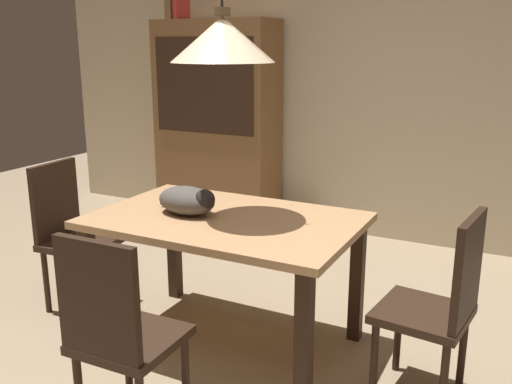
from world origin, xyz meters
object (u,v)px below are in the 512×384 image
at_px(pendant_lamp, 223,39).
at_px(book_red_tall, 181,3).
at_px(book_brown_thick, 175,7).
at_px(chair_left_side, 70,229).
at_px(cat_sleeping, 188,200).
at_px(chair_right_side, 441,302).
at_px(hutch_bookcase, 217,129).
at_px(dining_table, 225,235).
at_px(chair_near_front, 118,330).

bearing_deg(pendant_lamp, book_red_tall, 128.87).
bearing_deg(book_brown_thick, pendant_lamp, -49.93).
distance_m(chair_left_side, cat_sleeping, 0.98).
xyz_separation_m(chair_right_side, pendant_lamp, (-1.13, 0.01, 1.15)).
bearing_deg(chair_right_side, chair_left_side, 179.90).
bearing_deg(book_brown_thick, chair_right_side, -35.04).
height_order(hutch_bookcase, book_brown_thick, book_brown_thick).
relative_size(dining_table, chair_right_side, 1.51).
bearing_deg(cat_sleeping, book_red_tall, 124.38).
relative_size(cat_sleeping, pendant_lamp, 0.30).
bearing_deg(dining_table, hutch_bookcase, 121.89).
relative_size(chair_right_side, cat_sleeping, 2.38).
bearing_deg(cat_sleeping, dining_table, 12.56).
xyz_separation_m(pendant_lamp, book_brown_thick, (-1.60, 1.91, 0.30)).
bearing_deg(chair_right_side, book_red_tall, 144.29).
relative_size(chair_near_front, book_brown_thick, 3.88).
relative_size(dining_table, chair_near_front, 1.51).
xyz_separation_m(dining_table, hutch_bookcase, (-1.19, 1.90, 0.24)).
bearing_deg(hutch_bookcase, book_brown_thick, 179.79).
distance_m(chair_right_side, cat_sleeping, 1.37).
bearing_deg(chair_right_side, cat_sleeping, -178.45).
bearing_deg(chair_left_side, book_brown_thick, 103.96).
distance_m(chair_near_front, chair_right_side, 1.42).
distance_m(dining_table, book_brown_thick, 2.81).
bearing_deg(dining_table, pendant_lamp, 108.43).
height_order(chair_left_side, hutch_bookcase, hutch_bookcase).
relative_size(chair_right_side, hutch_bookcase, 0.50).
distance_m(pendant_lamp, book_red_tall, 2.47).
bearing_deg(chair_near_front, book_brown_thick, 119.95).
distance_m(cat_sleeping, book_red_tall, 2.63).
bearing_deg(dining_table, chair_left_side, -179.75).
xyz_separation_m(chair_right_side, hutch_bookcase, (-2.31, 1.91, 0.38)).
relative_size(chair_right_side, pendant_lamp, 0.72).
bearing_deg(dining_table, chair_right_side, -0.45).
height_order(dining_table, chair_near_front, chair_near_front).
bearing_deg(cat_sleeping, pendant_lamp, 12.56).
height_order(chair_left_side, book_red_tall, book_red_tall).
relative_size(dining_table, cat_sleeping, 3.58).
bearing_deg(pendant_lamp, chair_right_side, -0.45).
height_order(chair_near_front, chair_right_side, same).
xyz_separation_m(chair_near_front, pendant_lamp, (-0.00, 0.88, 1.15)).
bearing_deg(book_red_tall, hutch_bookcase, -0.24).
distance_m(chair_near_front, book_red_tall, 3.51).
xyz_separation_m(chair_near_front, chair_right_side, (1.13, 0.87, 0.00)).
relative_size(dining_table, hutch_bookcase, 0.76).
distance_m(cat_sleeping, pendant_lamp, 0.86).
bearing_deg(book_red_tall, pendant_lamp, -51.13).
xyz_separation_m(dining_table, pendant_lamp, (-0.00, 0.00, 1.01)).
relative_size(chair_near_front, book_red_tall, 3.32).
bearing_deg(chair_left_side, chair_right_side, -0.10).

